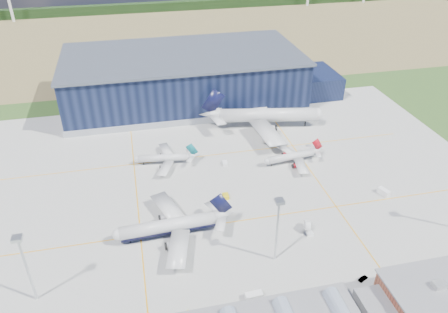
# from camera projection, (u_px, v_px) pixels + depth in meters

# --- Properties ---
(ground) EXTENTS (600.00, 600.00, 0.00)m
(ground) POSITION_uv_depth(u_px,v_px,m) (222.00, 205.00, 158.50)
(ground) COLOR #25481B
(ground) RESTS_ON ground
(apron) EXTENTS (220.00, 160.00, 0.08)m
(apron) POSITION_uv_depth(u_px,v_px,m) (217.00, 189.00, 166.79)
(apron) COLOR #9FA09B
(apron) RESTS_ON ground
(farmland) EXTENTS (600.00, 220.00, 0.01)m
(farmland) POSITION_uv_depth(u_px,v_px,m) (161.00, 35.00, 341.21)
(farmland) COLOR olive
(farmland) RESTS_ON ground
(treeline) EXTENTS (600.00, 8.00, 8.00)m
(treeline) POSITION_uv_depth(u_px,v_px,m) (152.00, 7.00, 405.56)
(treeline) COLOR black
(treeline) RESTS_ON ground
(hangar) EXTENTS (145.00, 62.00, 26.10)m
(hangar) POSITION_uv_depth(u_px,v_px,m) (189.00, 79.00, 231.68)
(hangar) COLOR black
(hangar) RESTS_ON ground
(light_mast_west) EXTENTS (2.60, 2.60, 23.00)m
(light_mast_west) POSITION_uv_depth(u_px,v_px,m) (24.00, 259.00, 114.21)
(light_mast_west) COLOR silver
(light_mast_west) RESTS_ON ground
(light_mast_center) EXTENTS (2.60, 2.60, 23.00)m
(light_mast_center) POSITION_uv_depth(u_px,v_px,m) (278.00, 220.00, 127.37)
(light_mast_center) COLOR silver
(light_mast_center) RESTS_ON ground
(airliner_navy) EXTENTS (42.30, 41.46, 13.24)m
(airliner_navy) POSITION_uv_depth(u_px,v_px,m) (168.00, 220.00, 141.18)
(airliner_navy) COLOR silver
(airliner_navy) RESTS_ON ground
(airliner_red) EXTENTS (30.53, 30.01, 8.97)m
(airliner_red) POSITION_uv_depth(u_px,v_px,m) (291.00, 153.00, 180.86)
(airliner_red) COLOR silver
(airliner_red) RESTS_ON ground
(airliner_widebody) EXTENTS (68.77, 67.75, 19.21)m
(airliner_widebody) POSITION_uv_depth(u_px,v_px,m) (268.00, 109.00, 205.60)
(airliner_widebody) COLOR silver
(airliner_widebody) RESTS_ON ground
(airliner_regional) EXTENTS (30.29, 29.78, 8.83)m
(airliner_regional) POSITION_uv_depth(u_px,v_px,m) (163.00, 155.00, 180.04)
(airliner_regional) COLOR silver
(airliner_regional) RESTS_ON ground
(gse_tug_b) EXTENTS (2.31, 3.32, 1.39)m
(gse_tug_b) POSITION_uv_depth(u_px,v_px,m) (226.00, 196.00, 161.85)
(gse_tug_b) COLOR yellow
(gse_tug_b) RESTS_ON ground
(gse_van_a) EXTENTS (5.03, 2.41, 2.15)m
(gse_van_a) POSITION_uv_depth(u_px,v_px,m) (254.00, 296.00, 121.76)
(gse_van_a) COLOR white
(gse_van_a) RESTS_ON ground
(gse_cart_a) EXTENTS (2.26, 3.18, 1.31)m
(gse_cart_a) POSITION_uv_depth(u_px,v_px,m) (225.00, 163.00, 181.46)
(gse_cart_a) COLOR white
(gse_cart_a) RESTS_ON ground
(gse_van_b) EXTENTS (3.60, 5.22, 2.18)m
(gse_van_b) POSITION_uv_depth(u_px,v_px,m) (384.00, 192.00, 163.53)
(gse_van_b) COLOR white
(gse_van_b) RESTS_ON ground
(gse_tug_c) EXTENTS (2.56, 3.62, 1.47)m
(gse_tug_c) POSITION_uv_depth(u_px,v_px,m) (289.00, 116.00, 218.65)
(gse_tug_c) COLOR yellow
(gse_tug_c) RESTS_ON ground
(airstair) EXTENTS (2.80, 4.67, 2.79)m
(airstair) POSITION_uv_depth(u_px,v_px,m) (307.00, 227.00, 146.28)
(airstair) COLOR white
(airstair) RESTS_ON ground
(car_b) EXTENTS (3.56, 2.50, 1.11)m
(car_b) POSITION_uv_depth(u_px,v_px,m) (363.00, 279.00, 127.91)
(car_b) COLOR #99999E
(car_b) RESTS_ON ground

